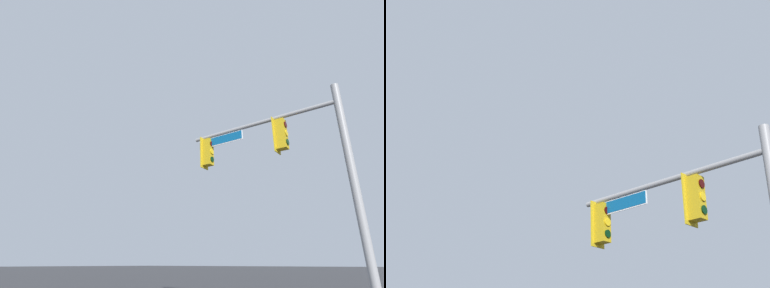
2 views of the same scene
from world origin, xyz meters
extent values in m
cylinder|color=gray|center=(-5.87, -8.63, 3.52)|extent=(0.25, 0.25, 7.03)
cylinder|color=gray|center=(-3.08, -8.55, 6.43)|extent=(5.59, 0.30, 0.15)
cube|color=gold|center=(-3.73, -8.57, 5.76)|extent=(0.04, 0.52, 1.30)
cube|color=#B79314|center=(-3.92, -8.58, 5.76)|extent=(0.37, 0.33, 1.10)
cylinder|color=#B79314|center=(-3.92, -8.58, 6.37)|extent=(0.04, 0.04, 0.12)
cylinder|color=#340503|center=(-4.12, -8.58, 6.09)|extent=(0.04, 0.22, 0.22)
cylinder|color=yellow|center=(-4.12, -8.58, 5.76)|extent=(0.04, 0.22, 0.22)
cylinder|color=black|center=(-4.12, -8.58, 5.43)|extent=(0.04, 0.22, 0.22)
cube|color=gold|center=(-0.65, -8.49, 5.76)|extent=(0.04, 0.52, 1.30)
cube|color=#B79314|center=(-0.84, -8.49, 5.76)|extent=(0.37, 0.33, 1.10)
cylinder|color=#B79314|center=(-0.84, -8.49, 6.37)|extent=(0.04, 0.04, 0.12)
cylinder|color=#340503|center=(-1.04, -8.50, 6.09)|extent=(0.04, 0.22, 0.22)
cylinder|color=yellow|center=(-1.04, -8.50, 5.76)|extent=(0.04, 0.22, 0.22)
cylinder|color=black|center=(-1.04, -8.50, 5.43)|extent=(0.04, 0.22, 0.22)
cube|color=#0A4C7F|center=(-1.45, -8.51, 6.17)|extent=(1.93, 0.09, 0.33)
cube|color=white|center=(-1.45, -8.51, 6.17)|extent=(1.99, 0.08, 0.39)
camera|label=1|loc=(-7.36, 0.91, 1.56)|focal=28.00mm
camera|label=2|loc=(-10.86, 1.99, 1.60)|focal=50.00mm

